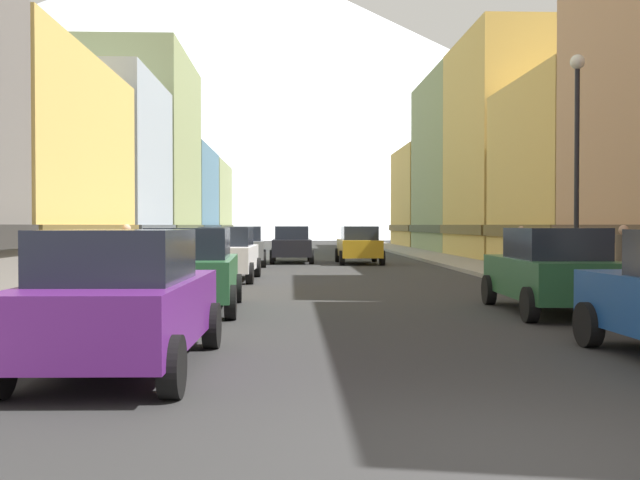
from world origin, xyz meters
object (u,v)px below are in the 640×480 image
car_left_3 (243,246)px  pedestrian_2 (127,257)px  car_left_0 (121,299)px  pedestrian_0 (521,252)px  car_right_1 (552,270)px  pedestrian_1 (623,263)px  car_left_1 (191,269)px  car_driving_0 (292,244)px  car_driving_1 (359,245)px  streetlamp_right (577,137)px  car_left_2 (226,253)px

car_left_3 → pedestrian_2: pedestrian_2 is taller
car_left_0 → pedestrian_0: (10.05, 16.14, 0.01)m
car_right_1 → pedestrian_0: bearing=76.4°
pedestrian_1 → car_right_1: bearing=-139.3°
car_left_0 → car_right_1: same height
car_left_1 → car_driving_0: same height
car_left_0 → pedestrian_0: 19.02m
car_left_3 → car_driving_0: same height
car_driving_0 → pedestrian_2: (-4.65, -15.82, 0.04)m
car_left_0 → car_driving_1: bearing=78.5°
car_driving_0 → pedestrian_1: bearing=-68.1°
car_left_0 → pedestrian_2: (-2.45, 11.84, 0.04)m
car_driving_0 → car_driving_1: (3.20, -1.22, 0.00)m
pedestrian_1 → pedestrian_2: bearing=163.4°
car_left_1 → pedestrian_1: pedestrian_1 is taller
car_left_0 → streetlamp_right: bearing=43.7°
car_left_3 → pedestrian_2: 13.14m
car_right_1 → car_driving_1: same height
streetlamp_right → car_left_2: bearing=142.6°
car_driving_0 → streetlamp_right: size_ratio=0.75×
car_left_2 → car_driving_0: same height
car_driving_1 → pedestrian_0: 11.30m
car_left_1 → car_right_1: bearing=-4.8°
pedestrian_2 → car_left_1: bearing=-64.7°
car_left_2 → car_left_3: same height
pedestrian_2 → car_left_2: bearing=57.8°
car_left_0 → pedestrian_1: 12.92m
car_driving_1 → pedestrian_1: 18.90m
car_left_0 → car_right_1: bearing=38.3°
car_left_0 → streetlamp_right: 13.03m
car_left_3 → pedestrian_0: size_ratio=2.70×
car_left_3 → streetlamp_right: 18.69m
pedestrian_1 → streetlamp_right: size_ratio=0.29×
car_driving_0 → pedestrian_1: (7.85, -19.54, 0.03)m
car_driving_0 → streetlamp_right: 20.39m
car_left_0 → streetlamp_right: (9.15, 8.75, 3.09)m
pedestrian_1 → streetlamp_right: 3.25m
car_left_0 → car_left_1: size_ratio=1.00×
pedestrian_2 → car_left_3: bearing=79.2°
car_right_1 → pedestrian_1: pedestrian_1 is taller
car_left_1 → car_driving_0: 21.13m
car_driving_0 → pedestrian_1: pedestrian_1 is taller
car_left_1 → pedestrian_2: (-2.45, 5.20, 0.04)m
car_right_1 → streetlamp_right: streetlamp_right is taller
car_driving_0 → car_driving_1: bearing=-20.9°
car_left_2 → pedestrian_0: pedestrian_0 is taller
pedestrian_0 → streetlamp_right: bearing=-96.9°
car_left_2 → pedestrian_1: pedestrian_1 is taller
car_left_2 → pedestrian_1: size_ratio=2.63×
car_driving_0 → pedestrian_0: 13.94m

